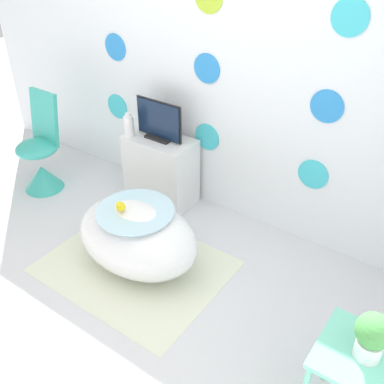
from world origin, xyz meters
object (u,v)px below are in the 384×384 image
at_px(bathtub, 137,236).
at_px(chair, 41,161).
at_px(potted_plant_left, 373,335).
at_px(tv, 159,122).
at_px(vase, 129,126).

height_order(bathtub, chair, chair).
relative_size(bathtub, potted_plant_left, 3.72).
relative_size(chair, potted_plant_left, 3.52).
bearing_deg(chair, tv, 25.68).
distance_m(chair, potted_plant_left, 3.04).
height_order(bathtub, tv, tv).
relative_size(tv, potted_plant_left, 1.74).
xyz_separation_m(vase, potted_plant_left, (2.22, -0.93, -0.01)).
bearing_deg(bathtub, tv, 117.17).
height_order(tv, potted_plant_left, tv).
distance_m(chair, vase, 0.92).
distance_m(chair, tv, 1.17).
height_order(tv, vase, tv).
bearing_deg(tv, chair, -154.32).
xyz_separation_m(chair, tv, (0.97, 0.47, 0.45)).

